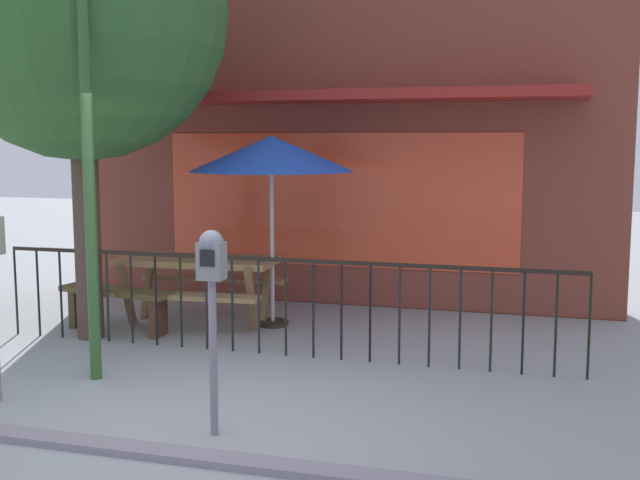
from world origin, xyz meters
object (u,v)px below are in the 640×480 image
(street_lamp, at_px, (85,72))
(picnic_table_left, at_px, (197,272))
(parking_meter_near, at_px, (212,278))
(street_tree, at_px, (79,12))
(patio_bench, at_px, (117,300))
(patio_umbrella, at_px, (272,155))

(street_lamp, bearing_deg, picnic_table_left, 90.35)
(parking_meter_near, relative_size, street_tree, 0.30)
(picnic_table_left, xyz_separation_m, patio_bench, (-0.72, -0.55, -0.26))
(parking_meter_near, height_order, street_lamp, street_lamp)
(picnic_table_left, bearing_deg, parking_meter_near, -63.11)
(patio_bench, xyz_separation_m, street_lamp, (0.73, -1.60, 2.33))
(patio_umbrella, relative_size, patio_bench, 1.51)
(picnic_table_left, relative_size, street_lamp, 0.46)
(parking_meter_near, bearing_deg, picnic_table_left, 116.89)
(street_lamp, bearing_deg, patio_bench, 114.54)
(parking_meter_near, distance_m, street_lamp, 2.37)
(picnic_table_left, bearing_deg, street_tree, -133.59)
(patio_bench, relative_size, street_tree, 0.29)
(street_lamp, bearing_deg, street_tree, 124.08)
(picnic_table_left, height_order, street_lamp, street_lamp)
(parking_meter_near, bearing_deg, patio_bench, 131.96)
(picnic_table_left, xyz_separation_m, street_tree, (-0.84, -0.88, 2.79))
(patio_umbrella, distance_m, street_tree, 2.48)
(patio_umbrella, xyz_separation_m, street_tree, (-1.69, -1.08, 1.46))
(picnic_table_left, distance_m, street_tree, 3.05)
(patio_bench, bearing_deg, parking_meter_near, -48.04)
(patio_umbrella, distance_m, street_lamp, 2.59)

